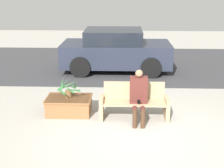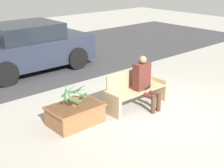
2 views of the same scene
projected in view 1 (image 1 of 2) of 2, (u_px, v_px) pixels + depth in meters
name	position (u px, v px, depth m)	size (l,w,h in m)	color
ground_plane	(138.00, 136.00, 6.68)	(30.00, 30.00, 0.00)	#9E998E
road_surface	(131.00, 64.00, 12.55)	(20.00, 6.00, 0.01)	#38383A
bench	(134.00, 102.00, 7.48)	(1.65, 0.52, 0.85)	tan
person_seated	(139.00, 95.00, 7.22)	(0.41, 0.63, 1.24)	#51231E
planter_box	(69.00, 105.00, 7.76)	(1.12, 0.76, 0.42)	brown
potted_plant	(68.00, 89.00, 7.64)	(0.63, 0.62, 0.50)	brown
parked_car	(116.00, 50.00, 11.36)	(3.91, 1.98, 1.52)	#232838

